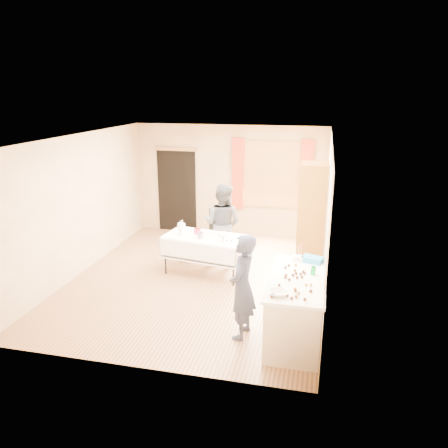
% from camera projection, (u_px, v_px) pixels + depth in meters
% --- Properties ---
extents(floor, '(4.50, 5.50, 0.02)m').
position_uv_depth(floor, '(198.00, 280.00, 8.09)').
color(floor, '#9E7047').
rests_on(floor, ground).
extents(ceiling, '(4.50, 5.50, 0.02)m').
position_uv_depth(ceiling, '(195.00, 137.00, 7.32)').
color(ceiling, white).
rests_on(ceiling, floor).
extents(wall_back, '(4.50, 0.02, 2.60)m').
position_uv_depth(wall_back, '(229.00, 181.00, 10.28)').
color(wall_back, tan).
rests_on(wall_back, floor).
extents(wall_front, '(4.50, 0.02, 2.60)m').
position_uv_depth(wall_front, '(130.00, 273.00, 5.14)').
color(wall_front, tan).
rests_on(wall_front, floor).
extents(wall_left, '(0.02, 5.50, 2.60)m').
position_uv_depth(wall_left, '(81.00, 204.00, 8.19)').
color(wall_left, tan).
rests_on(wall_left, floor).
extents(wall_right, '(0.02, 5.50, 2.60)m').
position_uv_depth(wall_right, '(327.00, 220.00, 7.22)').
color(wall_right, tan).
rests_on(wall_right, floor).
extents(window_frame, '(1.32, 0.06, 1.52)m').
position_uv_depth(window_frame, '(272.00, 175.00, 9.97)').
color(window_frame, olive).
rests_on(window_frame, wall_back).
extents(window_pane, '(1.20, 0.02, 1.40)m').
position_uv_depth(window_pane, '(272.00, 175.00, 9.95)').
color(window_pane, white).
rests_on(window_pane, wall_back).
extents(curtain_left, '(0.28, 0.06, 1.65)m').
position_uv_depth(curtain_left, '(238.00, 174.00, 10.09)').
color(curtain_left, '#AC371C').
rests_on(curtain_left, wall_back).
extents(curtain_right, '(0.28, 0.06, 1.65)m').
position_uv_depth(curtain_right, '(306.00, 177.00, 9.75)').
color(curtain_right, '#AC371C').
rests_on(curtain_right, wall_back).
extents(doorway, '(0.95, 0.04, 2.00)m').
position_uv_depth(doorway, '(177.00, 191.00, 10.61)').
color(doorway, black).
rests_on(doorway, floor).
extents(door_lintel, '(1.05, 0.06, 0.08)m').
position_uv_depth(door_lintel, '(175.00, 149.00, 10.28)').
color(door_lintel, olive).
rests_on(door_lintel, wall_back).
extents(cabinet, '(0.50, 0.60, 2.10)m').
position_uv_depth(cabinet, '(312.00, 220.00, 8.09)').
color(cabinet, '#915D1D').
rests_on(cabinet, floor).
extents(counter, '(0.77, 1.62, 0.91)m').
position_uv_depth(counter, '(295.00, 308.00, 6.08)').
color(counter, beige).
rests_on(counter, floor).
extents(party_table, '(1.65, 1.04, 0.75)m').
position_uv_depth(party_table, '(205.00, 251.00, 8.23)').
color(party_table, black).
rests_on(party_table, floor).
extents(chair, '(0.47, 0.47, 0.95)m').
position_uv_depth(chair, '(218.00, 240.00, 9.32)').
color(chair, black).
rests_on(chair, floor).
extents(girl, '(0.64, 0.49, 1.52)m').
position_uv_depth(girl, '(242.00, 287.00, 6.02)').
color(girl, '#252A44').
rests_on(girl, floor).
extents(woman, '(1.05, 0.95, 1.62)m').
position_uv_depth(woman, '(223.00, 224.00, 8.67)').
color(woman, black).
rests_on(woman, floor).
extents(soda_can, '(0.09, 0.09, 0.12)m').
position_uv_depth(soda_can, '(313.00, 271.00, 6.03)').
color(soda_can, '#078329').
rests_on(soda_can, counter).
extents(mixing_bowl, '(0.35, 0.35, 0.06)m').
position_uv_depth(mixing_bowl, '(278.00, 293.00, 5.44)').
color(mixing_bowl, white).
rests_on(mixing_bowl, counter).
extents(foam_block, '(0.16, 0.12, 0.08)m').
position_uv_depth(foam_block, '(298.00, 258.00, 6.53)').
color(foam_block, white).
rests_on(foam_block, counter).
extents(blue_basket, '(0.35, 0.28, 0.08)m').
position_uv_depth(blue_basket, '(312.00, 259.00, 6.49)').
color(blue_basket, '#2288C5').
rests_on(blue_basket, counter).
extents(pitcher, '(0.12, 0.12, 0.22)m').
position_uv_depth(pitcher, '(180.00, 229.00, 8.16)').
color(pitcher, silver).
rests_on(pitcher, party_table).
extents(cup_red, '(0.23, 0.23, 0.11)m').
position_uv_depth(cup_red, '(197.00, 231.00, 8.24)').
color(cup_red, '#B61B34').
rests_on(cup_red, party_table).
extents(cup_rainbow, '(0.16, 0.16, 0.12)m').
position_uv_depth(cup_rainbow, '(200.00, 235.00, 7.99)').
color(cup_rainbow, red).
rests_on(cup_rainbow, party_table).
extents(small_bowl, '(0.35, 0.35, 0.06)m').
position_uv_depth(small_bowl, '(223.00, 234.00, 8.13)').
color(small_bowl, white).
rests_on(small_bowl, party_table).
extents(pastry_tray, '(0.34, 0.31, 0.02)m').
position_uv_depth(pastry_tray, '(227.00, 241.00, 7.84)').
color(pastry_tray, white).
rests_on(pastry_tray, party_table).
extents(bottle, '(0.15, 0.15, 0.18)m').
position_uv_depth(bottle, '(182.00, 225.00, 8.51)').
color(bottle, white).
rests_on(bottle, party_table).
extents(cake_balls, '(0.51, 1.13, 0.04)m').
position_uv_depth(cake_balls, '(295.00, 282.00, 5.77)').
color(cake_balls, '#3F2314').
rests_on(cake_balls, counter).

